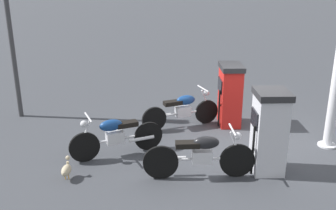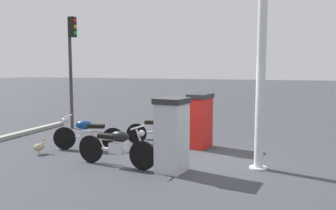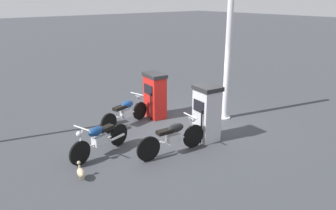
{
  "view_description": "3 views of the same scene",
  "coord_description": "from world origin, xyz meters",
  "px_view_note": "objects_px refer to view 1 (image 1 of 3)",
  "views": [
    {
      "loc": [
        2.97,
        7.55,
        3.68
      ],
      "look_at": [
        1.79,
        -0.14,
        0.96
      ],
      "focal_mm": 41.57,
      "sensor_mm": 36.0,
      "label": 1
    },
    {
      "loc": [
        -2.34,
        8.14,
        2.25
      ],
      "look_at": [
        0.71,
        -0.27,
        1.29
      ],
      "focal_mm": 36.75,
      "sensor_mm": 36.0,
      "label": 2
    },
    {
      "loc": [
        6.48,
        7.28,
        3.98
      ],
      "look_at": [
        0.93,
        0.52,
        1.06
      ],
      "focal_mm": 35.1,
      "sensor_mm": 36.0,
      "label": 3
    }
  ],
  "objects_px": {
    "fuel_pump_far": "(269,131)",
    "motorcycle_near_pump": "(182,109)",
    "motorcycle_far_pump": "(201,154)",
    "fuel_pump_near": "(230,94)",
    "wandering_duck": "(66,169)",
    "motorcycle_extra": "(116,135)",
    "roadside_traffic_light": "(10,9)"
  },
  "relations": [
    {
      "from": "motorcycle_near_pump",
      "to": "roadside_traffic_light",
      "type": "relative_size",
      "value": 0.48
    },
    {
      "from": "fuel_pump_near",
      "to": "motorcycle_near_pump",
      "type": "relative_size",
      "value": 0.78
    },
    {
      "from": "fuel_pump_near",
      "to": "motorcycle_near_pump",
      "type": "bearing_deg",
      "value": 0.56
    },
    {
      "from": "motorcycle_extra",
      "to": "fuel_pump_near",
      "type": "bearing_deg",
      "value": -154.49
    },
    {
      "from": "fuel_pump_far",
      "to": "motorcycle_extra",
      "type": "height_order",
      "value": "fuel_pump_far"
    },
    {
      "from": "motorcycle_near_pump",
      "to": "motorcycle_far_pump",
      "type": "bearing_deg",
      "value": 87.22
    },
    {
      "from": "fuel_pump_near",
      "to": "motorcycle_extra",
      "type": "relative_size",
      "value": 0.79
    },
    {
      "from": "motorcycle_far_pump",
      "to": "motorcycle_near_pump",
      "type": "bearing_deg",
      "value": -92.78
    },
    {
      "from": "fuel_pump_far",
      "to": "motorcycle_near_pump",
      "type": "bearing_deg",
      "value": -63.8
    },
    {
      "from": "motorcycle_near_pump",
      "to": "wandering_duck",
      "type": "relative_size",
      "value": 4.78
    },
    {
      "from": "fuel_pump_far",
      "to": "motorcycle_near_pump",
      "type": "height_order",
      "value": "fuel_pump_far"
    },
    {
      "from": "fuel_pump_near",
      "to": "motorcycle_near_pump",
      "type": "distance_m",
      "value": 1.23
    },
    {
      "from": "fuel_pump_far",
      "to": "motorcycle_near_pump",
      "type": "xyz_separation_m",
      "value": [
        1.19,
        -2.42,
        -0.36
      ]
    },
    {
      "from": "fuel_pump_near",
      "to": "fuel_pump_far",
      "type": "xyz_separation_m",
      "value": [
        0.0,
        2.43,
        0.04
      ]
    },
    {
      "from": "fuel_pump_far",
      "to": "wandering_duck",
      "type": "relative_size",
      "value": 3.92
    },
    {
      "from": "wandering_duck",
      "to": "roadside_traffic_light",
      "type": "distance_m",
      "value": 4.62
    },
    {
      "from": "motorcycle_near_pump",
      "to": "fuel_pump_near",
      "type": "bearing_deg",
      "value": -179.44
    },
    {
      "from": "motorcycle_far_pump",
      "to": "wandering_duck",
      "type": "height_order",
      "value": "motorcycle_far_pump"
    },
    {
      "from": "fuel_pump_near",
      "to": "wandering_duck",
      "type": "bearing_deg",
      "value": 30.14
    },
    {
      "from": "fuel_pump_near",
      "to": "motorcycle_near_pump",
      "type": "xyz_separation_m",
      "value": [
        1.19,
        0.01,
        -0.32
      ]
    },
    {
      "from": "fuel_pump_far",
      "to": "motorcycle_extra",
      "type": "distance_m",
      "value": 3.06
    },
    {
      "from": "roadside_traffic_light",
      "to": "motorcycle_near_pump",
      "type": "bearing_deg",
      "value": 161.09
    },
    {
      "from": "motorcycle_near_pump",
      "to": "roadside_traffic_light",
      "type": "xyz_separation_m",
      "value": [
        4.02,
        -1.38,
        2.31
      ]
    },
    {
      "from": "motorcycle_near_pump",
      "to": "motorcycle_extra",
      "type": "bearing_deg",
      "value": 39.16
    },
    {
      "from": "fuel_pump_near",
      "to": "motorcycle_far_pump",
      "type": "bearing_deg",
      "value": 62.32
    },
    {
      "from": "wandering_duck",
      "to": "fuel_pump_far",
      "type": "bearing_deg",
      "value": 176.39
    },
    {
      "from": "wandering_duck",
      "to": "roadside_traffic_light",
      "type": "relative_size",
      "value": 0.1
    },
    {
      "from": "fuel_pump_near",
      "to": "fuel_pump_far",
      "type": "bearing_deg",
      "value": 90.0
    },
    {
      "from": "motorcycle_near_pump",
      "to": "motorcycle_extra",
      "type": "relative_size",
      "value": 1.01
    },
    {
      "from": "fuel_pump_far",
      "to": "roadside_traffic_light",
      "type": "xyz_separation_m",
      "value": [
        5.21,
        -3.79,
        1.95
      ]
    },
    {
      "from": "motorcycle_near_pump",
      "to": "motorcycle_far_pump",
      "type": "height_order",
      "value": "motorcycle_far_pump"
    },
    {
      "from": "motorcycle_near_pump",
      "to": "motorcycle_extra",
      "type": "xyz_separation_m",
      "value": [
        1.65,
        1.34,
        0.01
      ]
    }
  ]
}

